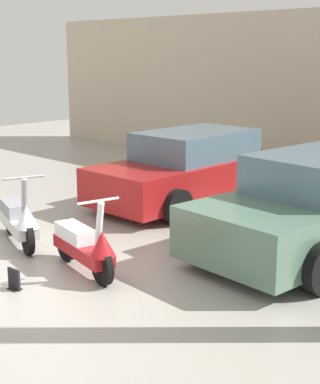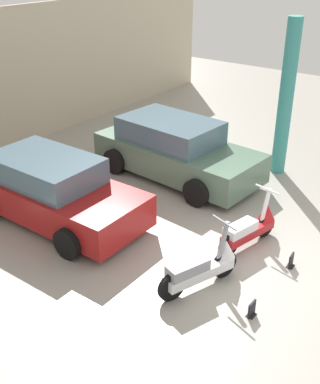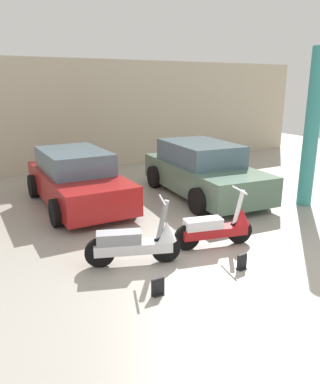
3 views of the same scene
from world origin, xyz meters
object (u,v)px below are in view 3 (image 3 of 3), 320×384
object	(u,v)px
scooter_front_right	(218,227)
car_rear_center	(203,170)
placard_near_left_scooter	(158,288)
car_rear_left	(77,179)
placard_near_right_scooter	(242,263)
scooter_front_left	(137,242)
support_column_side	(312,130)

from	to	relation	value
scooter_front_right	car_rear_center	xyz separation A→B (m)	(1.68, 2.91, 0.29)
scooter_front_right	placard_near_left_scooter	xyz separation A→B (m)	(-1.76, -0.96, -0.26)
car_rear_left	placard_near_right_scooter	distance (m)	4.85
scooter_front_right	placard_near_right_scooter	size ratio (longest dim) A/B	5.77
scooter_front_left	car_rear_left	xyz separation A→B (m)	(0.09, 3.66, 0.24)
placard_near_left_scooter	scooter_front_right	bearing A→B (deg)	28.50
scooter_front_left	placard_near_right_scooter	world-z (taller)	scooter_front_left
scooter_front_right	car_rear_center	distance (m)	3.38
placard_near_left_scooter	support_column_side	size ratio (longest dim) A/B	0.07
car_rear_left	support_column_side	xyz separation A→B (m)	(4.92, -2.73, 1.22)
car_rear_center	support_column_side	xyz separation A→B (m)	(1.73, -1.93, 1.19)
scooter_front_right	car_rear_center	world-z (taller)	car_rear_center
placard_near_left_scooter	car_rear_left	bearing A→B (deg)	86.91
placard_near_left_scooter	support_column_side	xyz separation A→B (m)	(5.18, 1.94, 1.74)
scooter_front_left	scooter_front_right	bearing A→B (deg)	17.29
car_rear_center	placard_near_right_scooter	bearing A→B (deg)	-21.59
placard_near_right_scooter	car_rear_center	bearing A→B (deg)	63.82
scooter_front_left	support_column_side	bearing A→B (deg)	29.73
scooter_front_left	support_column_side	xyz separation A→B (m)	(5.02, 0.93, 1.46)
car_rear_center	placard_near_left_scooter	xyz separation A→B (m)	(-3.44, -3.87, -0.55)
scooter_front_right	placard_near_right_scooter	distance (m)	0.98
car_rear_center	support_column_side	distance (m)	2.85
placard_near_left_scooter	support_column_side	bearing A→B (deg)	20.52
support_column_side	car_rear_center	bearing A→B (deg)	131.92
placard_near_left_scooter	scooter_front_left	bearing A→B (deg)	80.94
scooter_front_right	support_column_side	distance (m)	3.85
car_rear_center	scooter_front_right	bearing A→B (deg)	-25.48
placard_near_left_scooter	placard_near_right_scooter	bearing A→B (deg)	1.08
placard_near_right_scooter	support_column_side	size ratio (longest dim) A/B	0.07
support_column_side	placard_near_left_scooter	bearing A→B (deg)	-159.48
scooter_front_right	car_rear_left	bearing A→B (deg)	124.67
scooter_front_right	support_column_side	xyz separation A→B (m)	(3.42, 0.98, 1.48)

